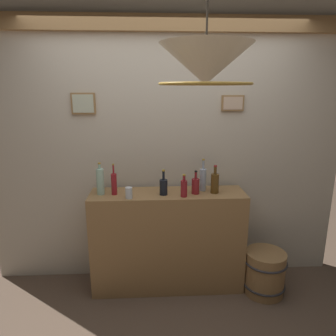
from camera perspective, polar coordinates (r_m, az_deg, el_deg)
name	(u,v)px	position (r m, az deg, el deg)	size (l,w,h in m)	color
panelled_rear_partition	(166,138)	(3.00, -0.34, 5.60)	(3.47, 0.15, 2.76)	beige
bar_shelf_unit	(168,240)	(3.05, -0.05, -13.29)	(1.44, 0.38, 0.97)	#9E7547
liquor_bottle_port	(203,179)	(2.90, 6.50, -2.04)	(0.06, 0.06, 0.31)	#A5B7CE
liquor_bottle_rye	(114,184)	(2.82, -9.99, -2.87)	(0.05, 0.05, 0.29)	maroon
liquor_bottle_gin	(164,186)	(2.78, -0.84, -3.45)	(0.07, 0.07, 0.23)	black
liquor_bottle_scotch	(184,188)	(2.73, 2.98, -3.72)	(0.06, 0.06, 0.21)	maroon
liquor_bottle_rum	(100,181)	(2.84, -12.46, -2.43)	(0.07, 0.07, 0.30)	#ACDAC4
liquor_bottle_vodka	(215,183)	(2.85, 8.68, -2.73)	(0.07, 0.07, 0.26)	#583B15
liquor_bottle_brandy	(195,186)	(2.82, 5.13, -3.28)	(0.07, 0.07, 0.22)	maroon
glass_tumbler_rocks	(129,193)	(2.72, -7.28, -4.60)	(0.06, 0.06, 0.10)	silver
pendant_lamp	(206,65)	(1.81, 7.02, 18.37)	(0.53, 0.53, 0.49)	#EFE5C6
wooden_barrel	(265,272)	(3.23, 17.49, -18.00)	(0.40, 0.40, 0.42)	#9E7547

